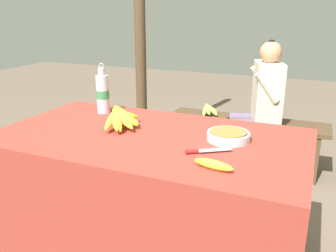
{
  "coord_description": "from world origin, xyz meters",
  "views": [
    {
      "loc": [
        0.72,
        -1.45,
        1.31
      ],
      "look_at": [
        0.08,
        0.05,
        0.77
      ],
      "focal_mm": 38.0,
      "sensor_mm": 36.0,
      "label": 1
    }
  ],
  "objects": [
    {
      "name": "water_bottle",
      "position": [
        -0.42,
        0.25,
        0.85
      ],
      "size": [
        0.07,
        0.07,
        0.29
      ],
      "color": "silver",
      "rests_on": "market_counter"
    },
    {
      "name": "knife",
      "position": [
        0.3,
        -0.12,
        0.74
      ],
      "size": [
        0.18,
        0.13,
        0.02
      ],
      "rotation": [
        0.0,
        0.0,
        0.59
      ],
      "color": "#BCBCC1",
      "rests_on": "market_counter"
    },
    {
      "name": "serving_bowl",
      "position": [
        0.37,
        0.08,
        0.76
      ],
      "size": [
        0.2,
        0.2,
        0.04
      ],
      "color": "silver",
      "rests_on": "market_counter"
    },
    {
      "name": "banana_bunch_ripe",
      "position": [
        -0.18,
        0.04,
        0.79
      ],
      "size": [
        0.18,
        0.27,
        0.12
      ],
      "color": "#4C381E",
      "rests_on": "market_counter"
    },
    {
      "name": "loose_banana_front",
      "position": [
        0.39,
        -0.25,
        0.75
      ],
      "size": [
        0.17,
        0.06,
        0.04
      ],
      "rotation": [
        0.0,
        0.0,
        -0.18
      ],
      "color": "yellow",
      "rests_on": "market_counter"
    },
    {
      "name": "seated_vendor",
      "position": [
        0.31,
        1.4,
        0.63
      ],
      "size": [
        0.46,
        0.43,
        1.09
      ],
      "rotation": [
        0.0,
        0.0,
        3.43
      ],
      "color": "#564C60",
      "rests_on": "ground_plane"
    },
    {
      "name": "banana_bunch_green",
      "position": [
        -0.13,
        1.45,
        0.48
      ],
      "size": [
        0.16,
        0.25,
        0.12
      ],
      "color": "#4C381E",
      "rests_on": "wooden_bench"
    },
    {
      "name": "market_counter",
      "position": [
        0.0,
        0.0,
        0.37
      ],
      "size": [
        1.49,
        0.83,
        0.73
      ],
      "color": "maroon",
      "rests_on": "ground_plane"
    },
    {
      "name": "support_post_near",
      "position": [
        -0.88,
        1.62,
        1.29
      ],
      "size": [
        0.11,
        0.11,
        2.57
      ],
      "color": "#4C3823",
      "rests_on": "ground_plane"
    },
    {
      "name": "wooden_bench",
      "position": [
        0.2,
        1.45,
        0.35
      ],
      "size": [
        1.33,
        0.32,
        0.43
      ],
      "color": "#4C3823",
      "rests_on": "ground_plane"
    }
  ]
}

